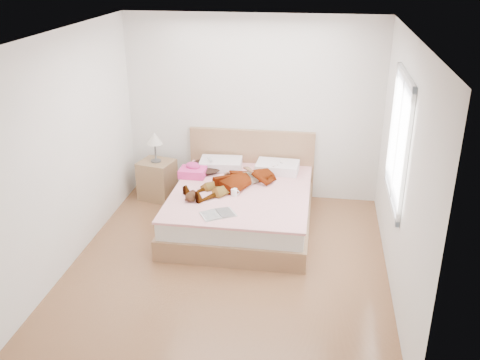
{
  "coord_description": "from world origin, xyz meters",
  "views": [
    {
      "loc": [
        0.94,
        -5.22,
        3.34
      ],
      "look_at": [
        0.0,
        0.85,
        0.7
      ],
      "focal_mm": 40.0,
      "sensor_mm": 36.0,
      "label": 1
    }
  ],
  "objects": [
    {
      "name": "nightstand",
      "position": [
        -1.34,
        1.64,
        0.33
      ],
      "size": [
        0.55,
        0.51,
        1.0
      ],
      "color": "brown",
      "rests_on": "ground"
    },
    {
      "name": "bed",
      "position": [
        0.0,
        1.04,
        0.28
      ],
      "size": [
        1.8,
        2.08,
        1.0
      ],
      "color": "#8C6240",
      "rests_on": "ground"
    },
    {
      "name": "ground",
      "position": [
        0.0,
        0.0,
        0.0
      ],
      "size": [
        4.0,
        4.0,
        0.0
      ],
      "primitive_type": "plane",
      "color": "#4B2A17",
      "rests_on": "ground"
    },
    {
      "name": "magazine",
      "position": [
        -0.16,
        0.23,
        0.52
      ],
      "size": [
        0.46,
        0.42,
        0.02
      ],
      "color": "silver",
      "rests_on": "bed"
    },
    {
      "name": "towel",
      "position": [
        -0.73,
        1.33,
        0.58
      ],
      "size": [
        0.35,
        0.31,
        0.18
      ],
      "color": "#FC44A4",
      "rests_on": "bed"
    },
    {
      "name": "hair",
      "position": [
        -0.6,
        1.6,
        0.55
      ],
      "size": [
        0.61,
        0.68,
        0.09
      ],
      "primitive_type": "ellipsoid",
      "rotation": [
        0.0,
        0.0,
        0.27
      ],
      "color": "black",
      "rests_on": "bed"
    },
    {
      "name": "phone",
      "position": [
        -0.53,
        1.55,
        0.68
      ],
      "size": [
        0.09,
        0.09,
        0.05
      ],
      "primitive_type": "cube",
      "rotation": [
        0.44,
        0.0,
        0.8
      ],
      "color": "silver",
      "rests_on": "bed"
    },
    {
      "name": "woman",
      "position": [
        -0.03,
        1.15,
        0.62
      ],
      "size": [
        1.53,
        1.55,
        0.22
      ],
      "primitive_type": "imported",
      "rotation": [
        0.0,
        0.0,
        -0.77
      ],
      "color": "white",
      "rests_on": "bed"
    },
    {
      "name": "coffee_mug",
      "position": [
        -0.06,
        0.79,
        0.56
      ],
      "size": [
        0.12,
        0.09,
        0.09
      ],
      "color": "white",
      "rests_on": "bed"
    },
    {
      "name": "room_shell",
      "position": [
        1.77,
        0.3,
        1.5
      ],
      "size": [
        4.0,
        4.0,
        4.0
      ],
      "color": "white",
      "rests_on": "ground"
    },
    {
      "name": "plush_toy",
      "position": [
        -0.56,
        0.56,
        0.57
      ],
      "size": [
        0.15,
        0.21,
        0.12
      ],
      "color": "black",
      "rests_on": "bed"
    }
  ]
}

